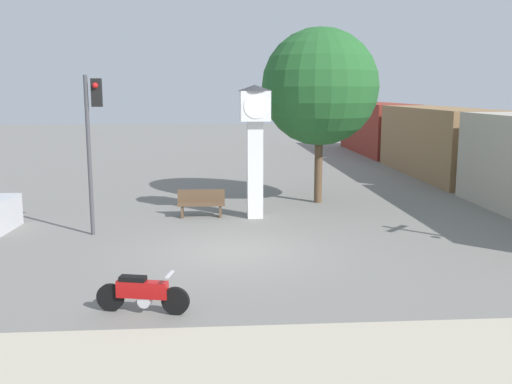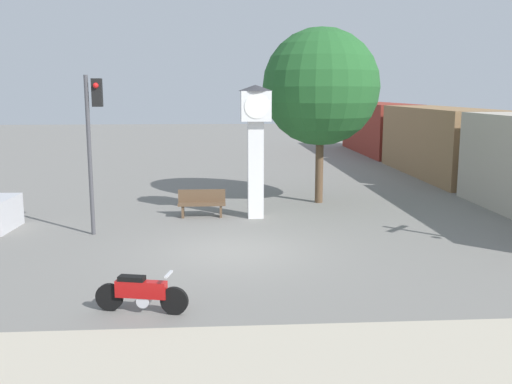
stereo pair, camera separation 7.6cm
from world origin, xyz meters
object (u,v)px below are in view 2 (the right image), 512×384
freight_train (439,142)px  bench (202,203)px  motorcycle (141,293)px  traffic_light (93,127)px  street_tree (321,87)px  clock_tower (256,130)px

freight_train → bench: freight_train is taller
freight_train → bench: bearing=-142.5°
motorcycle → traffic_light: traffic_light is taller
motorcycle → freight_train: bearing=66.6°
street_tree → clock_tower: bearing=-136.6°
clock_tower → street_tree: (2.59, 2.45, 1.42)m
freight_train → traffic_light: size_ratio=6.78×
motorcycle → street_tree: bearing=76.0°
motorcycle → traffic_light: 7.16m
traffic_light → freight_train: bearing=37.2°
street_tree → bench: 6.28m
traffic_light → bench: 4.62m
motorcycle → street_tree: street_tree is taller
bench → freight_train: bearing=37.5°
bench → motorcycle: bearing=-96.4°
motorcycle → clock_tower: 9.08m
clock_tower → freight_train: (9.88, 9.17, -1.24)m
motorcycle → freight_train: size_ratio=0.06×
motorcycle → clock_tower: clock_tower is taller
traffic_light → street_tree: (7.44, 4.46, 1.17)m
clock_tower → traffic_light: traffic_light is taller
traffic_light → bench: size_ratio=2.92×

